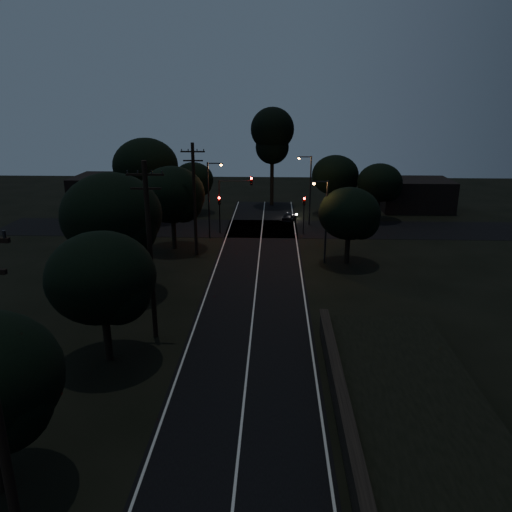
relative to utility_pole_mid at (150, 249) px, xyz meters
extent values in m
cube|color=black|center=(6.00, 7.00, -5.73)|extent=(8.00, 70.00, 0.02)
cube|color=black|center=(6.00, 27.00, -5.73)|extent=(60.00, 8.00, 0.02)
cube|color=beige|center=(6.00, 7.00, -5.71)|extent=(0.12, 70.00, 0.01)
cube|color=beige|center=(2.25, 7.00, -5.71)|extent=(0.12, 70.00, 0.01)
cube|color=beige|center=(9.75, 7.00, -5.71)|extent=(0.12, 70.00, 0.01)
cube|color=black|center=(10.60, -12.00, -4.99)|extent=(0.40, 26.00, 1.50)
cube|color=black|center=(10.60, -12.00, -4.19)|extent=(0.55, 26.00, 0.10)
cube|color=black|center=(14.00, -12.00, -5.14)|extent=(6.50, 26.00, 1.20)
cylinder|color=black|center=(0.00, 0.00, -0.24)|extent=(0.30, 0.30, 11.00)
cube|color=black|center=(0.00, 0.00, 4.46)|extent=(2.20, 0.12, 0.12)
cube|color=black|center=(0.00, 0.00, 3.66)|extent=(1.80, 0.12, 0.12)
cylinder|color=black|center=(0.00, 17.00, -0.49)|extent=(0.30, 0.30, 10.50)
cube|color=black|center=(0.00, 17.00, 3.96)|extent=(2.20, 0.12, 0.12)
cube|color=black|center=(0.00, 17.00, 3.16)|extent=(1.80, 0.12, 0.12)
sphere|color=black|center=(-1.99, -13.57, -1.49)|extent=(3.45, 3.45, 3.45)
cylinder|color=black|center=(-2.00, -3.00, -4.34)|extent=(0.44, 0.44, 2.81)
ellipsoid|color=black|center=(-2.00, -3.00, -0.70)|extent=(5.96, 5.96, 5.06)
sphere|color=black|center=(-0.96, -3.60, -1.29)|extent=(3.57, 3.57, 3.57)
cylinder|color=black|center=(-4.50, 7.00, -4.04)|extent=(0.44, 0.44, 3.40)
ellipsoid|color=black|center=(-4.50, 7.00, 0.41)|extent=(7.34, 7.34, 6.24)
sphere|color=black|center=(-3.22, 6.27, -0.32)|extent=(4.40, 4.40, 4.40)
cylinder|color=black|center=(-2.50, 19.00, -4.24)|extent=(0.44, 0.44, 3.00)
ellipsoid|color=black|center=(-2.50, 19.00, -0.33)|extent=(6.41, 6.41, 5.45)
sphere|color=black|center=(-1.38, 18.36, -0.97)|extent=(3.85, 3.85, 3.85)
cylinder|color=black|center=(-3.00, 35.00, -4.55)|extent=(0.44, 0.44, 2.38)
ellipsoid|color=black|center=(-3.00, 35.00, -1.44)|extent=(5.11, 5.11, 4.34)
sphere|color=black|center=(-2.11, 34.49, -1.95)|extent=(3.07, 3.07, 3.07)
cylinder|color=black|center=(-8.00, 31.00, -3.91)|extent=(0.44, 0.44, 3.66)
ellipsoid|color=black|center=(-8.00, 31.00, 0.80)|extent=(7.70, 7.70, 6.54)
sphere|color=black|center=(-6.65, 30.23, 0.03)|extent=(4.62, 4.62, 4.62)
cylinder|color=black|center=(15.00, 35.00, -4.37)|extent=(0.44, 0.44, 2.74)
ellipsoid|color=black|center=(15.00, 35.00, -0.79)|extent=(5.89, 5.89, 5.01)
sphere|color=black|center=(16.03, 34.41, -1.38)|extent=(3.53, 3.53, 3.53)
cylinder|color=black|center=(20.00, 32.00, -4.48)|extent=(0.44, 0.44, 2.52)
ellipsoid|color=black|center=(20.00, 32.00, -1.20)|extent=(5.38, 5.38, 4.57)
sphere|color=black|center=(20.94, 31.46, -1.74)|extent=(3.23, 3.23, 3.23)
cylinder|color=black|center=(14.00, 15.00, -4.46)|extent=(0.44, 0.44, 2.56)
ellipsoid|color=black|center=(14.00, 15.00, -1.14)|extent=(5.44, 5.44, 4.62)
sphere|color=black|center=(14.95, 14.46, -1.68)|extent=(3.26, 3.26, 3.26)
cylinder|color=black|center=(7.00, 40.00, -2.13)|extent=(0.50, 0.50, 7.22)
sphere|color=black|center=(7.00, 40.00, 4.50)|extent=(5.78, 5.78, 5.78)
sphere|color=black|center=(7.00, 40.00, 2.14)|extent=(4.46, 4.46, 4.46)
cube|color=black|center=(-14.00, 37.00, -3.54)|extent=(10.00, 8.00, 4.40)
cube|color=black|center=(26.00, 38.00, -3.74)|extent=(9.00, 7.00, 4.00)
cylinder|color=black|center=(1.40, 25.00, -4.14)|extent=(0.12, 0.12, 3.20)
cube|color=black|center=(1.40, 25.00, -2.09)|extent=(0.28, 0.22, 0.90)
sphere|color=#FF0705|center=(1.40, 24.87, -1.79)|extent=(0.22, 0.22, 0.22)
cylinder|color=black|center=(10.60, 25.00, -4.14)|extent=(0.12, 0.12, 3.20)
cube|color=black|center=(10.60, 25.00, -2.09)|extent=(0.28, 0.22, 0.90)
sphere|color=#FF0705|center=(10.60, 24.87, -1.79)|extent=(0.22, 0.22, 0.22)
cylinder|color=black|center=(1.40, 25.00, -3.24)|extent=(0.12, 0.12, 5.00)
cube|color=black|center=(4.90, 25.00, 0.06)|extent=(0.28, 0.22, 0.90)
sphere|color=#FF0705|center=(4.90, 24.87, 0.36)|extent=(0.22, 0.22, 0.22)
cube|color=black|center=(3.15, 25.00, 0.06)|extent=(3.50, 0.08, 0.08)
cylinder|color=black|center=(0.50, 23.00, -1.74)|extent=(0.16, 0.16, 8.00)
cube|color=black|center=(1.20, 23.00, 2.16)|extent=(1.40, 0.10, 0.10)
cube|color=black|center=(1.90, 23.00, 2.11)|extent=(0.35, 0.22, 0.12)
sphere|color=orange|center=(1.90, 23.00, 2.01)|extent=(0.26, 0.26, 0.26)
cylinder|color=black|center=(11.50, 29.00, -1.74)|extent=(0.16, 0.16, 8.00)
cube|color=black|center=(10.80, 29.00, 2.16)|extent=(1.40, 0.10, 0.10)
cube|color=black|center=(10.10, 29.00, 2.11)|extent=(0.35, 0.22, 0.12)
sphere|color=orange|center=(10.10, 29.00, 2.01)|extent=(0.26, 0.26, 0.26)
cylinder|color=black|center=(12.00, 15.00, -1.99)|extent=(0.16, 0.16, 7.50)
cube|color=black|center=(11.40, 15.00, 1.66)|extent=(1.20, 0.10, 0.10)
cube|color=black|center=(10.80, 15.00, 1.61)|extent=(0.35, 0.22, 0.12)
sphere|color=orange|center=(10.80, 15.00, 1.51)|extent=(0.26, 0.26, 0.26)
imported|color=black|center=(9.20, 30.62, -5.18)|extent=(2.04, 3.49, 1.11)
camera|label=1|loc=(7.41, -28.18, 8.74)|focal=35.00mm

